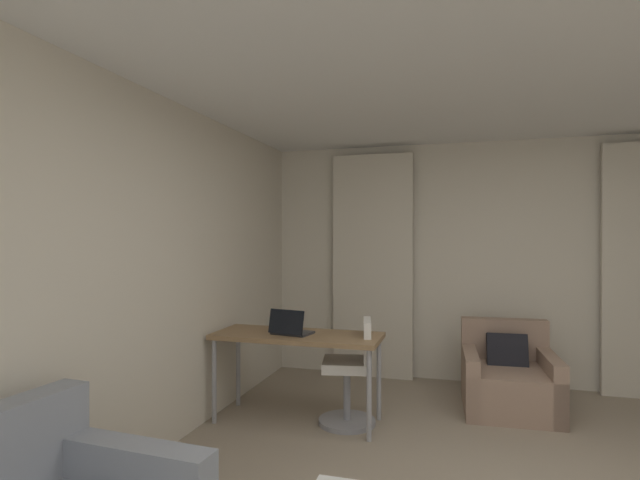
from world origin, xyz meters
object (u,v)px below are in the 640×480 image
object	(u,v)px
desk	(297,341)
laptop	(290,329)
armchair	(509,381)
desk_chair	(352,377)

from	to	relation	value
desk	laptop	xyz separation A→B (m)	(-0.04, -0.05, 0.11)
armchair	desk_chair	distance (m)	1.51
laptop	armchair	bearing A→B (deg)	25.87
armchair	laptop	size ratio (longest dim) A/B	2.52
desk_chair	laptop	world-z (taller)	laptop
laptop	desk_chair	bearing A→B (deg)	13.29
desk_chair	laptop	xyz separation A→B (m)	(-0.50, -0.12, 0.40)
armchair	desk_chair	world-z (taller)	desk_chair
desk_chair	laptop	size ratio (longest dim) A/B	2.46
armchair	desk_chair	xyz separation A→B (m)	(-1.30, -0.75, 0.13)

